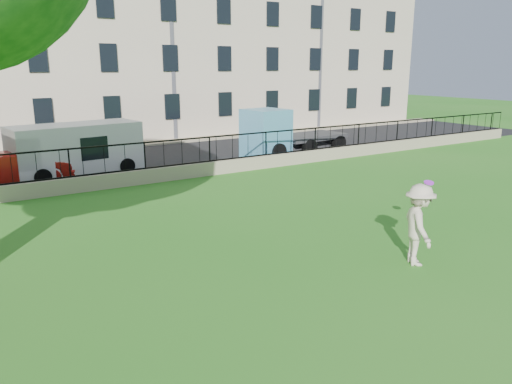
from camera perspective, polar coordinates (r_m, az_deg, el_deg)
ground at (r=11.38m, az=9.70°, el=-10.76°), size 120.00×120.00×0.00m
retaining_wall at (r=21.25m, az=-12.46°, el=1.80°), size 50.00×0.40×0.60m
iron_railing at (r=21.09m, az=-12.59°, el=4.06°), size 50.00×0.05×1.13m
street at (r=25.69m, az=-16.11°, el=3.03°), size 60.00×9.00×0.01m
sidewalk at (r=30.64m, az=-18.96°, el=4.67°), size 60.00×1.40×0.12m
building_row at (r=35.87m, az=-22.19°, el=16.72°), size 56.40×10.40×13.80m
man at (r=12.78m, az=18.09°, el=-3.59°), size 1.31×1.51×2.02m
frisbee at (r=14.33m, az=19.15°, el=1.02°), size 0.31×0.30×0.12m
red_sedan at (r=22.54m, az=-25.54°, el=2.40°), size 4.20×1.77×1.35m
white_van at (r=23.47m, az=-19.83°, el=4.55°), size 5.67×2.79×2.29m
blue_truck at (r=27.70m, az=4.39°, el=7.00°), size 6.28×2.79×2.55m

